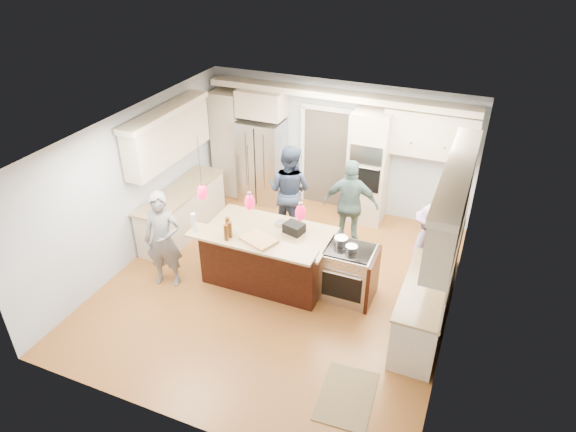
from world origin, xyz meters
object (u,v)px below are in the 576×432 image
(person_bar_end, at_px, (163,240))
(person_far_left, at_px, (289,191))
(refrigerator, at_px, (262,161))
(kitchen_island, at_px, (268,255))
(island_range, at_px, (350,273))

(person_bar_end, relative_size, person_far_left, 0.94)
(refrigerator, xyz_separation_m, person_far_left, (1.05, -1.04, 0.01))
(refrigerator, height_order, person_bar_end, refrigerator)
(person_bar_end, bearing_deg, refrigerator, 71.17)
(kitchen_island, distance_m, person_far_left, 1.61)
(person_bar_end, bearing_deg, island_range, 0.83)
(refrigerator, distance_m, person_far_left, 1.48)
(refrigerator, relative_size, kitchen_island, 0.86)
(kitchen_island, xyz_separation_m, person_far_left, (-0.25, 1.53, 0.43))
(refrigerator, height_order, island_range, refrigerator)
(refrigerator, height_order, person_far_left, person_far_left)
(kitchen_island, relative_size, person_far_left, 1.15)
(person_far_left, bearing_deg, refrigerator, -39.34)
(person_bar_end, xyz_separation_m, person_far_left, (1.28, 2.28, 0.06))
(refrigerator, relative_size, person_far_left, 0.99)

